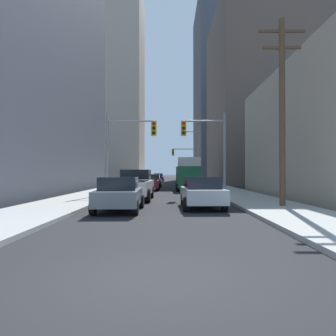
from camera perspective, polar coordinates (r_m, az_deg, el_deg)
ground_plane at (r=5.46m, az=-3.23°, el=-19.29°), size 400.00×400.00×0.00m
sidewalk_left at (r=55.48m, az=-5.42°, el=-2.44°), size 3.46×160.00×0.15m
sidewalk_right at (r=55.41m, az=5.59°, el=-2.44°), size 3.46×160.00×0.15m
city_bus at (r=41.94m, az=3.44°, el=-0.46°), size 2.78×11.56×3.40m
pickup_truck_white at (r=20.69m, az=-5.80°, el=-2.95°), size 2.20×5.45×1.90m
cargo_van_green at (r=30.75m, az=3.41°, el=-1.56°), size 2.16×5.25×2.26m
sedan_grey at (r=14.79m, az=-8.44°, el=-4.46°), size 1.95×4.25×1.52m
sedan_silver at (r=15.91m, az=5.91°, el=-4.20°), size 1.96×4.27×1.52m
sedan_maroon at (r=31.41m, az=-3.34°, el=-2.49°), size 1.95×4.26×1.52m
sedan_red at (r=37.99m, az=-2.68°, el=-2.18°), size 1.95×4.22×1.52m
sedan_navy at (r=60.49m, az=-1.65°, el=-1.64°), size 1.95×4.24×1.52m
traffic_signal_near_left at (r=23.78m, az=-6.83°, el=4.82°), size 3.61×0.44×6.00m
traffic_signal_near_right at (r=23.73m, az=6.55°, el=4.78°), size 3.20×0.44×6.00m
traffic_signal_far_right at (r=52.05m, az=2.92°, el=1.81°), size 3.75×0.44×6.00m
utility_pole_right at (r=16.85m, az=19.16°, el=9.83°), size 2.20×0.28×9.09m
street_lamp_right at (r=45.39m, az=4.97°, el=2.81°), size 2.33×0.32×7.50m
building_left_far_tower at (r=99.76m, az=-10.82°, el=13.89°), size 21.49×19.39×53.79m
building_right_mid_block at (r=55.51m, az=17.58°, el=11.46°), size 18.22×21.68×26.84m
building_right_far_highrise at (r=96.24m, az=11.01°, el=12.86°), size 19.77×27.12×48.64m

